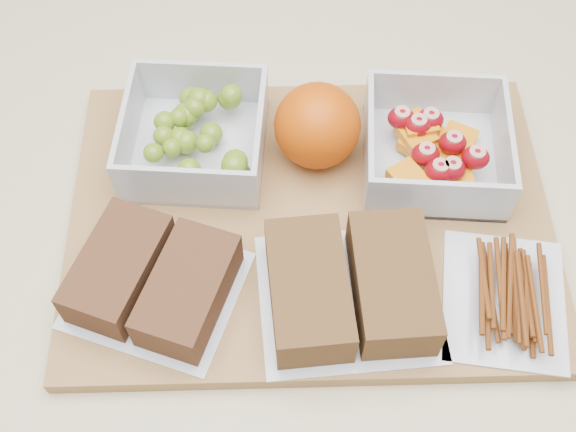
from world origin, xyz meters
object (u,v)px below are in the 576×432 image
sandwich_bag_left (153,280)px  sandwich_bag_center (350,287)px  cutting_board (310,219)px  fruit_container (434,149)px  pretzel_bag (508,293)px  grape_container (197,134)px  orange (317,126)px

sandwich_bag_left → sandwich_bag_center: (0.16, 0.00, 0.00)m
cutting_board → sandwich_bag_left: size_ratio=2.68×
fruit_container → pretzel_bag: 0.15m
cutting_board → grape_container: size_ratio=3.38×
fruit_container → sandwich_bag_center: bearing=-117.2°
orange → pretzel_bag: orange is taller
sandwich_bag_center → pretzel_bag: (0.13, 0.01, -0.01)m
orange → fruit_container: bearing=-3.1°
fruit_container → orange: size_ratio=1.61×
grape_container → orange: size_ratio=1.61×
cutting_board → orange: (0.00, 0.07, 0.05)m
cutting_board → orange: size_ratio=5.45×
grape_container → sandwich_bag_left: (-0.02, -0.15, -0.00)m
sandwich_bag_center → orange: bearing=102.3°
grape_container → pretzel_bag: 0.30m
sandwich_bag_left → fruit_container: bearing=32.1°
orange → sandwich_bag_left: orange is taller
fruit_container → cutting_board: bearing=-149.7°
cutting_board → orange: orange is taller
sandwich_bag_center → sandwich_bag_left: bearing=-179.3°
fruit_container → orange: bearing=176.9°
sandwich_bag_left → sandwich_bag_center: bearing=0.7°
pretzel_bag → orange: bearing=138.2°
sandwich_bag_left → sandwich_bag_center: sandwich_bag_center is taller
cutting_board → sandwich_bag_center: (0.03, -0.08, 0.03)m
sandwich_bag_left → sandwich_bag_center: size_ratio=0.97×
cutting_board → sandwich_bag_center: sandwich_bag_center is taller
orange → sandwich_bag_left: size_ratio=0.49×
orange → sandwich_bag_center: (0.03, -0.15, -0.02)m
grape_container → sandwich_bag_center: grape_container is taller
grape_container → sandwich_bag_left: size_ratio=0.79×
sandwich_bag_center → pretzel_bag: sandwich_bag_center is taller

